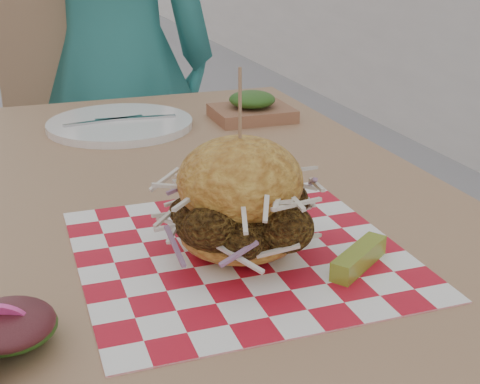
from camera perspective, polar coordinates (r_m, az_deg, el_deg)
The scene contains 8 objects.
diner at distance 1.86m, azimuth -10.79°, elevation 11.15°, with size 0.56×0.37×1.55m, color #2A7976.
patio_table at distance 0.97m, azimuth -6.20°, elevation -4.65°, with size 0.80×1.20×0.75m.
patio_chair at distance 1.84m, azimuth -12.59°, elevation 3.79°, with size 0.43×0.44×0.95m.
paper_liner at distance 0.76m, azimuth 0.00°, elevation -5.17°, with size 0.36×0.36×0.00m, color red.
sandwich at distance 0.74m, azimuth 0.00°, elevation -1.05°, with size 0.19×0.19×0.21m.
pickle_spear at distance 0.74m, azimuth 10.11°, elevation -5.56°, with size 0.10×0.02×0.02m, color olive.
place_setting at distance 1.27m, azimuth -10.20°, elevation 5.73°, with size 0.27×0.27×0.02m.
kraft_tray at distance 1.31m, azimuth 1.03°, elevation 7.17°, with size 0.15×0.12×0.06m.
Camera 1 is at (-0.10, -0.64, 1.09)m, focal length 50.00 mm.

